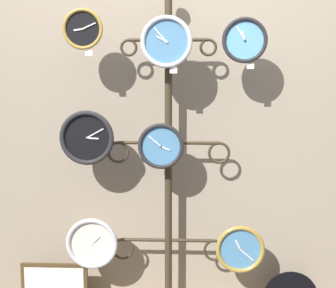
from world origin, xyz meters
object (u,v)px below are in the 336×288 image
at_px(clock_middle_center, 161,146).
at_px(clock_top_center, 166,42).
at_px(clock_bottom_left, 92,243).
at_px(clock_top_right, 245,40).
at_px(clock_top_left, 83,29).
at_px(clock_bottom_right, 240,249).
at_px(display_stand, 168,223).
at_px(clock_middle_left, 87,138).

bearing_deg(clock_middle_center, clock_top_center, -36.76).
relative_size(clock_top_center, clock_bottom_left, 0.93).
distance_m(clock_top_center, clock_top_right, 0.42).
relative_size(clock_top_left, clock_bottom_right, 0.79).
bearing_deg(clock_top_center, clock_bottom_right, 4.37).
xyz_separation_m(display_stand, clock_top_center, (-0.01, -0.12, 1.04)).
height_order(clock_top_left, clock_bottom_right, clock_top_left).
relative_size(clock_middle_center, clock_bottom_right, 0.92).
bearing_deg(display_stand, clock_middle_center, -111.91).
height_order(clock_top_left, clock_middle_left, clock_top_left).
relative_size(clock_top_center, clock_middle_center, 1.08).
bearing_deg(clock_top_right, clock_top_left, -179.06).
height_order(clock_top_left, clock_top_right, clock_top_left).
xyz_separation_m(clock_top_center, clock_bottom_right, (0.42, 0.03, -1.16)).
bearing_deg(clock_top_right, clock_bottom_right, 86.09).
bearing_deg(clock_top_left, clock_middle_center, 2.39).
distance_m(clock_bottom_left, clock_bottom_right, 0.85).
relative_size(clock_top_right, clock_middle_left, 0.79).
relative_size(clock_top_right, clock_middle_center, 0.95).
bearing_deg(clock_middle_left, clock_bottom_left, 17.14).
xyz_separation_m(clock_bottom_left, clock_bottom_right, (0.85, -0.00, -0.02)).
bearing_deg(clock_middle_left, clock_middle_center, -0.71).
bearing_deg(clock_top_right, clock_top_center, -177.16).
relative_size(clock_top_left, clock_middle_left, 0.72).
distance_m(display_stand, clock_top_left, 1.21).
relative_size(clock_top_center, clock_middle_left, 0.91).
relative_size(clock_top_center, clock_bottom_right, 1.00).
bearing_deg(clock_middle_left, clock_top_left, -98.52).
relative_size(clock_middle_center, clock_bottom_left, 0.85).
relative_size(display_stand, clock_bottom_right, 7.29).
bearing_deg(clock_middle_left, clock_top_center, -3.72).
xyz_separation_m(display_stand, clock_middle_center, (-0.04, -0.09, 0.47)).
xyz_separation_m(clock_top_center, clock_bottom_left, (-0.43, 0.03, -1.14)).
bearing_deg(clock_middle_center, clock_bottom_left, 178.62).
bearing_deg(display_stand, clock_top_center, -92.70).
distance_m(clock_top_right, clock_middle_left, 1.02).
bearing_deg(clock_top_left, display_stand, 13.66).
distance_m(clock_top_center, clock_bottom_left, 1.22).
height_order(clock_top_left, clock_bottom_left, clock_top_left).
bearing_deg(display_stand, clock_bottom_right, -11.67).
height_order(clock_top_right, clock_middle_center, clock_top_right).
bearing_deg(clock_top_left, clock_bottom_left, 56.44).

